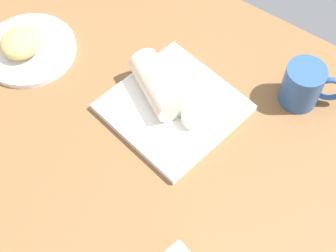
{
  "coord_description": "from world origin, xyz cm",
  "views": [
    {
      "loc": [
        40.65,
        -37.16,
        90.12
      ],
      "look_at": [
        10.92,
        4.62,
        7.0
      ],
      "focal_mm": 53.81,
      "sensor_mm": 36.0,
      "label": 1
    }
  ],
  "objects": [
    {
      "name": "breakfast_wrap",
      "position": [
        4.19,
        10.43,
        8.79
      ],
      "size": [
        15.73,
        12.5,
        6.38
      ],
      "primitive_type": "cylinder",
      "rotation": [
        1.57,
        0.0,
        4.21
      ],
      "color": "beige",
      "rests_on": "square_plate"
    },
    {
      "name": "scone_pastry",
      "position": [
        -26.81,
        3.07,
        7.75
      ],
      "size": [
        9.94,
        10.48,
        4.7
      ],
      "primitive_type": "ellipsoid",
      "rotation": [
        0.0,
        0.0,
        1.72
      ],
      "color": "tan",
      "rests_on": "round_plate"
    },
    {
      "name": "round_plate",
      "position": [
        -26.27,
        4.17,
        4.7
      ],
      "size": [
        20.55,
        20.55,
        1.4
      ],
      "primitive_type": "cylinder",
      "color": "white",
      "rests_on": "dining_table"
    },
    {
      "name": "sauce_cup",
      "position": [
        13.87,
        9.42,
        7.09
      ],
      "size": [
        5.37,
        5.37,
        2.78
      ],
      "color": "silver",
      "rests_on": "square_plate"
    },
    {
      "name": "coffee_mug",
      "position": [
        28.27,
        27.39,
        8.84
      ],
      "size": [
        12.41,
        8.4,
        9.47
      ],
      "color": "#2D518C",
      "rests_on": "dining_table"
    },
    {
      "name": "square_plate",
      "position": [
        8.49,
        9.98,
        4.8
      ],
      "size": [
        27.87,
        27.87,
        1.6
      ],
      "primitive_type": "cube",
      "rotation": [
        0.0,
        0.0,
        -0.18
      ],
      "color": "white",
      "rests_on": "dining_table"
    },
    {
      "name": "dining_table",
      "position": [
        0.0,
        0.0,
        2.0
      ],
      "size": [
        110.0,
        90.0,
        4.0
      ],
      "primitive_type": "cube",
      "color": "brown",
      "rests_on": "ground"
    }
  ]
}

